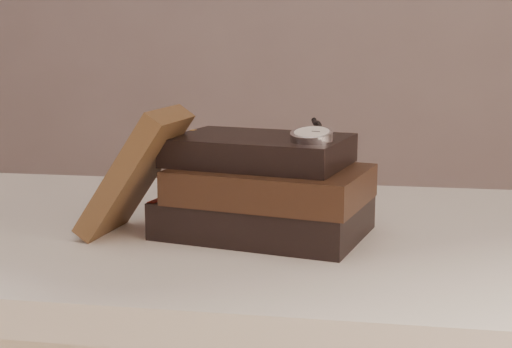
# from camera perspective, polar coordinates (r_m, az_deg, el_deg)

# --- Properties ---
(table) EXTENTS (1.00, 0.60, 0.75)m
(table) POSITION_cam_1_polar(r_m,az_deg,el_deg) (1.00, -4.72, -8.98)
(table) COLOR silver
(table) RESTS_ON ground
(book_stack) EXTENTS (0.27, 0.22, 0.12)m
(book_stack) POSITION_cam_1_polar(r_m,az_deg,el_deg) (0.92, 0.70, -1.17)
(book_stack) COLOR black
(book_stack) RESTS_ON table
(journal) EXTENTS (0.13, 0.12, 0.16)m
(journal) POSITION_cam_1_polar(r_m,az_deg,el_deg) (0.92, -9.22, 0.15)
(journal) COLOR #3E2917
(journal) RESTS_ON table
(pocket_watch) EXTENTS (0.06, 0.16, 0.02)m
(pocket_watch) POSITION_cam_1_polar(r_m,az_deg,el_deg) (0.88, 4.31, 3.06)
(pocket_watch) COLOR silver
(pocket_watch) RESTS_ON book_stack
(eyeglasses) EXTENTS (0.12, 0.14, 0.05)m
(eyeglasses) POSITION_cam_1_polar(r_m,az_deg,el_deg) (1.02, -2.15, 0.74)
(eyeglasses) COLOR silver
(eyeglasses) RESTS_ON book_stack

